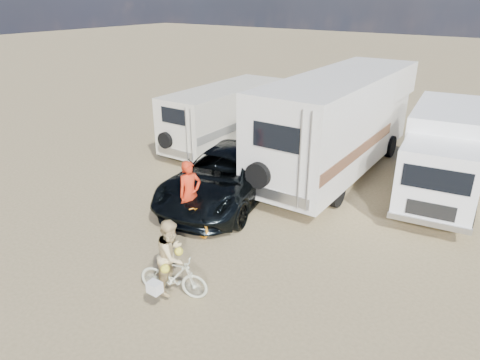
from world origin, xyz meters
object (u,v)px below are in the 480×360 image
Objects in this scene: box_truck at (444,156)px; dark_suv at (226,176)px; rider_man at (190,199)px; rv_left at (224,118)px; cooler at (270,182)px; bike_man at (191,215)px; bike_woman at (173,276)px; crate at (299,194)px; rv_main at (339,125)px; rider_woman at (172,262)px.

box_truck is 7.06m from dark_suv.
box_truck reaches higher than rider_man.
rv_left is 11.73× the size of cooler.
box_truck is at bearing 21.39° from cooler.
bike_woman reaches higher than bike_man.
bike_man is 3.78m from cooler.
rv_left reaches higher than rider_man.
dark_suv is 13.23× the size of crate.
rider_man reaches higher than dark_suv.
bike_man is at bearing -104.09° from rv_main.
bike_woman is (2.03, -4.66, -0.33)m from dark_suv.
bike_woman is (-3.62, -8.85, -0.95)m from box_truck.
rider_man reaches higher than bike_woman.
crate is (2.00, 1.38, -0.64)m from dark_suv.
rider_man is 3.50× the size of cooler.
bike_man is 1.05× the size of rider_woman.
dark_suv is at bearing 29.15° from bike_man.
crate is (1.60, 3.56, -0.77)m from rider_man.
rv_main is 3.44m from cooler.
rv_main is 1.49× the size of box_truck.
bike_woman reaches higher than crate.
box_truck reaches higher than bike_woman.
bike_woman is (1.64, -2.48, 0.02)m from bike_man.
cooler is at bearing -35.21° from rv_left.
bike_woman is 6.37m from cooler.
rv_main reaches higher than crate.
cooler reaches higher than crate.
rider_woman is (5.34, -8.97, -0.45)m from rv_left.
bike_man is at bearing -101.69° from cooler.
rider_woman is (0.09, -9.02, -0.97)m from rv_main.
rv_left is 5.00m from cooler.
bike_man is at bearing 15.10° from bike_woman.
rv_left is 1.08× the size of dark_suv.
rider_woman is 6.40m from cooler.
bike_man is 0.95× the size of rider_man.
rv_main is 20.81× the size of crate.
box_truck is 5.70m from cooler.
bike_woman is at bearing -60.27° from rv_left.
crate is at bearing -29.99° from rv_left.
bike_woman is 0.37m from rider_woman.
box_truck is 8.27m from rider_man.
box_truck is at bearing 25.31° from dark_suv.
rider_woman is (-3.62, -8.85, -0.58)m from box_truck.
dark_suv is 2.22m from rider_man.
crate is (1.27, -0.19, -0.04)m from cooler.
bike_man is at bearing 15.10° from rider_woman.
cooler is (-1.21, -2.79, -1.60)m from rv_main.
dark_suv is (-1.94, -4.36, -1.00)m from rv_main.
rv_main is at bearing 5.53° from rider_man.
bike_woman is 3.01m from rider_man.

